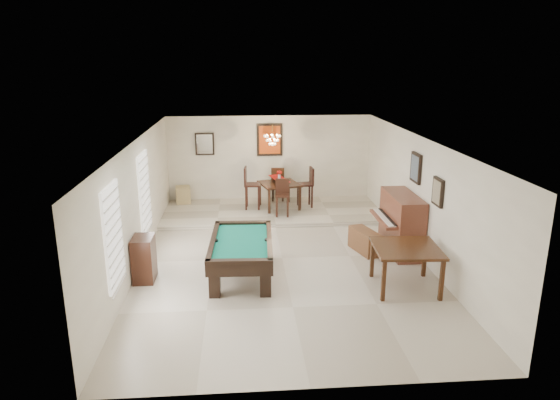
{
  "coord_description": "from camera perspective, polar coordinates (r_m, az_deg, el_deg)",
  "views": [
    {
      "loc": [
        -0.85,
        -10.1,
        4.2
      ],
      "look_at": [
        0.0,
        0.6,
        1.15
      ],
      "focal_mm": 32.0,
      "sensor_mm": 36.0,
      "label": 1
    }
  ],
  "objects": [
    {
      "name": "piano_bench",
      "position": [
        11.4,
        9.66,
        -4.64
      ],
      "size": [
        0.6,
        0.97,
        0.5
      ],
      "primitive_type": "cube",
      "rotation": [
        0.0,
        0.0,
        0.3
      ],
      "color": "brown",
      "rests_on": "ground_plane"
    },
    {
      "name": "corner_bench",
      "position": [
        14.9,
        -11.01,
        0.6
      ],
      "size": [
        0.48,
        0.57,
        0.46
      ],
      "primitive_type": "cube",
      "rotation": [
        0.0,
        0.0,
        0.14
      ],
      "color": "tan",
      "rests_on": "dining_step"
    },
    {
      "name": "window_left_front",
      "position": [
        8.65,
        -18.51,
        -3.9
      ],
      "size": [
        0.06,
        1.0,
        1.7
      ],
      "primitive_type": "cube",
      "color": "white",
      "rests_on": "wall_left"
    },
    {
      "name": "pool_table",
      "position": [
        10.01,
        -4.4,
        -6.68
      ],
      "size": [
        1.29,
        2.27,
        0.74
      ],
      "primitive_type": null,
      "rotation": [
        0.0,
        0.0,
        -0.04
      ],
      "color": "black",
      "rests_on": "ground_plane"
    },
    {
      "name": "dining_step",
      "position": [
        14.0,
        -0.86,
        -1.33
      ],
      "size": [
        6.0,
        2.5,
        0.12
      ],
      "primitive_type": "cube",
      "color": "beige",
      "rests_on": "ground_plane"
    },
    {
      "name": "wall_back",
      "position": [
        14.91,
        -1.19,
        4.65
      ],
      "size": [
        6.0,
        0.04,
        2.6
      ],
      "primitive_type": "cube",
      "color": "silver",
      "rests_on": "ground_plane"
    },
    {
      "name": "ceiling",
      "position": [
        10.26,
        0.27,
        6.89
      ],
      "size": [
        6.0,
        9.0,
        0.04
      ],
      "primitive_type": "cube",
      "color": "white",
      "rests_on": "wall_back"
    },
    {
      "name": "dining_chair_west",
      "position": [
        13.97,
        -3.15,
        1.39
      ],
      "size": [
        0.48,
        0.48,
        1.18
      ],
      "primitive_type": null,
      "rotation": [
        0.0,
        0.0,
        1.48
      ],
      "color": "black",
      "rests_on": "dining_step"
    },
    {
      "name": "chandelier",
      "position": [
        13.48,
        -0.88,
        7.33
      ],
      "size": [
        0.44,
        0.44,
        0.6
      ],
      "primitive_type": null,
      "color": "#FFE5B2",
      "rests_on": "ceiling"
    },
    {
      "name": "upright_piano",
      "position": [
        11.42,
        12.97,
        -2.62
      ],
      "size": [
        0.89,
        1.58,
        1.32
      ],
      "primitive_type": null,
      "color": "brown",
      "rests_on": "ground_plane"
    },
    {
      "name": "ground_plane",
      "position": [
        10.98,
        0.25,
        -6.69
      ],
      "size": [
        6.0,
        9.0,
        0.02
      ],
      "primitive_type": "cube",
      "color": "beige"
    },
    {
      "name": "dining_chair_south",
      "position": [
        13.32,
        0.26,
        0.23
      ],
      "size": [
        0.39,
        0.39,
        0.98
      ],
      "primitive_type": null,
      "rotation": [
        0.0,
        0.0,
        -0.09
      ],
      "color": "black",
      "rests_on": "dining_step"
    },
    {
      "name": "back_painting",
      "position": [
        14.76,
        -1.2,
        6.9
      ],
      "size": [
        0.75,
        0.06,
        0.95
      ],
      "primitive_type": "cube",
      "color": "#D84C14",
      "rests_on": "wall_back"
    },
    {
      "name": "window_left_rear",
      "position": [
        11.26,
        -15.24,
        0.9
      ],
      "size": [
        0.06,
        1.0,
        1.7
      ],
      "primitive_type": "cube",
      "color": "white",
      "rests_on": "wall_left"
    },
    {
      "name": "wall_front",
      "position": [
        6.36,
        3.71,
        -11.3
      ],
      "size": [
        6.0,
        0.04,
        2.6
      ],
      "primitive_type": "cube",
      "color": "silver",
      "rests_on": "ground_plane"
    },
    {
      "name": "wall_left",
      "position": [
        10.73,
        -15.93,
        -0.45
      ],
      "size": [
        0.04,
        9.0,
        2.6
      ],
      "primitive_type": "cube",
      "color": "silver",
      "rests_on": "ground_plane"
    },
    {
      "name": "square_table",
      "position": [
        9.75,
        14.12,
        -7.49
      ],
      "size": [
        1.27,
        1.27,
        0.83
      ],
      "primitive_type": null,
      "rotation": [
        0.0,
        0.0,
        -0.06
      ],
      "color": "black",
      "rests_on": "ground_plane"
    },
    {
      "name": "dining_table",
      "position": [
        14.06,
        -0.09,
        0.78
      ],
      "size": [
        1.24,
        1.24,
        0.84
      ],
      "primitive_type": null,
      "rotation": [
        0.0,
        0.0,
        0.26
      ],
      "color": "black",
      "rests_on": "dining_step"
    },
    {
      "name": "back_mirror",
      "position": [
        14.79,
        -8.61,
        6.35
      ],
      "size": [
        0.55,
        0.06,
        0.65
      ],
      "primitive_type": "cube",
      "color": "white",
      "rests_on": "wall_back"
    },
    {
      "name": "dining_chair_north",
      "position": [
        14.8,
        -0.25,
        1.91
      ],
      "size": [
        0.42,
        0.42,
        1.02
      ],
      "primitive_type": null,
      "rotation": [
        0.0,
        0.0,
        3.03
      ],
      "color": "black",
      "rests_on": "dining_step"
    },
    {
      "name": "dining_chair_east",
      "position": [
        14.14,
        2.87,
        1.46
      ],
      "size": [
        0.45,
        0.45,
        1.13
      ],
      "primitive_type": null,
      "rotation": [
        0.0,
        0.0,
        -1.48
      ],
      "color": "black",
      "rests_on": "dining_step"
    },
    {
      "name": "apothecary_chest",
      "position": [
        10.13,
        -15.28,
        -6.5
      ],
      "size": [
        0.4,
        0.59,
        0.89
      ],
      "primitive_type": "cube",
      "color": "black",
      "rests_on": "ground_plane"
    },
    {
      "name": "flower_vase",
      "position": [
        13.93,
        -0.09,
        2.92
      ],
      "size": [
        0.17,
        0.17,
        0.24
      ],
      "primitive_type": null,
      "rotation": [
        0.0,
        0.0,
        -0.31
      ],
      "color": "#9E140D",
      "rests_on": "dining_table"
    },
    {
      "name": "right_picture_lower",
      "position": [
        10.18,
        17.6,
        0.88
      ],
      "size": [
        0.06,
        0.45,
        0.55
      ],
      "primitive_type": "cube",
      "color": "gray",
      "rests_on": "wall_right"
    },
    {
      "name": "right_picture_upper",
      "position": [
        11.31,
        15.28,
        3.57
      ],
      "size": [
        0.06,
        0.55,
        0.65
      ],
      "primitive_type": "cube",
      "color": "slate",
      "rests_on": "wall_right"
    },
    {
      "name": "wall_right",
      "position": [
        11.19,
        15.75,
        0.23
      ],
      "size": [
        0.04,
        9.0,
        2.6
      ],
      "primitive_type": "cube",
      "color": "silver",
      "rests_on": "ground_plane"
    }
  ]
}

